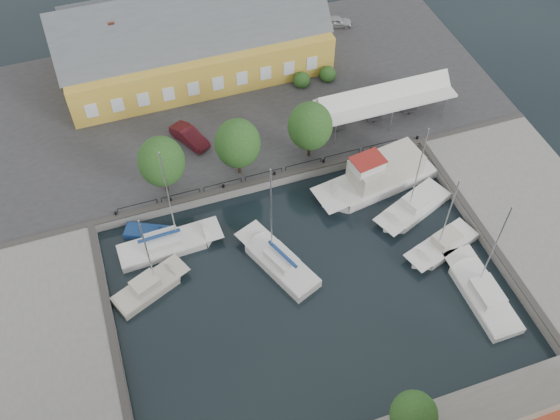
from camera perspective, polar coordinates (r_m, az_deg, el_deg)
The scene contains 18 objects.
ground at distance 53.55m, azimuth 2.09°, elevation -5.72°, with size 140.00×140.00×0.00m, color black.
north_quay at distance 67.93m, azimuth -4.71°, elevation 10.00°, with size 56.00×26.00×1.00m, color #2D2D30.
west_quay at distance 51.95m, azimuth -21.14°, elevation -13.34°, with size 12.00×24.00×1.00m, color slate.
east_quay at distance 60.87m, azimuth 22.62°, elevation -0.93°, with size 12.00×24.00×1.00m, color slate.
quay_edge_fittings at distance 55.30m, azimuth 0.44°, elevation -1.23°, with size 56.00×24.72×0.40m.
warehouse at distance 69.28m, azimuth -8.31°, elevation 14.68°, with size 28.56×14.00×9.55m.
tent_canopy at distance 63.84m, azimuth 9.61°, elevation 10.02°, with size 14.00×4.00×2.83m.
quay_trees at distance 56.72m, azimuth -3.90°, elevation 6.10°, with size 18.20×4.20×6.30m.
car_silver at distance 77.48m, azimuth 5.14°, elevation 16.79°, with size 1.51×3.75×1.28m, color #B3B5BB.
car_red at distance 62.43m, azimuth -8.28°, elevation 6.70°, with size 1.57×4.50×1.48m, color #4F121B.
center_sailboat at distance 53.65m, azimuth -0.12°, elevation -4.83°, with size 5.60×8.87×11.95m.
trawler at distance 59.68m, azimuth 9.04°, elevation 2.98°, with size 12.55×5.41×5.00m.
east_boat_a at distance 58.76m, azimuth 12.11°, elevation 0.19°, with size 8.29×5.41×11.34m.
east_boat_b at distance 56.60m, azimuth 14.62°, elevation -3.23°, with size 7.43×4.35×9.93m.
east_boat_c at distance 54.63m, azimuth 18.00°, elevation -7.40°, with size 2.88×8.94×11.27m.
west_boat_a at distance 55.69m, azimuth -10.22°, elevation -3.22°, with size 9.37×3.00×12.15m.
west_boat_b at distance 53.47m, azimuth -11.83°, elevation -7.01°, with size 6.96×4.75×9.38m.
launch_nw at distance 57.15m, azimuth -12.17°, elevation -2.07°, with size 4.20×3.12×0.88m.
Camera 1 is at (-11.43, -27.43, 44.55)m, focal length 40.00 mm.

